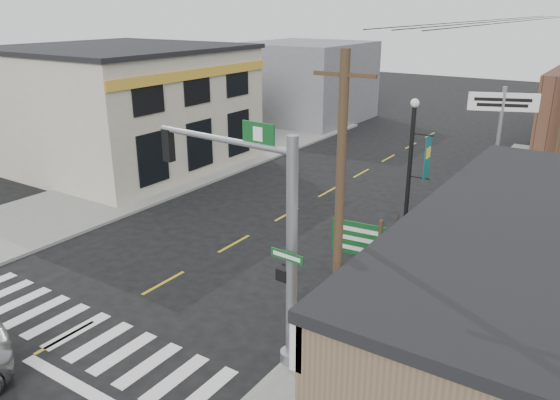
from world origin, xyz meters
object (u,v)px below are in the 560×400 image
Objects in this scene: lamp_post at (411,170)px; dance_center_sign at (501,120)px; traffic_signal_pole at (267,225)px; bare_tree at (416,234)px; utility_pole_near at (339,227)px; guide_sign at (358,248)px; fire_hydrant at (337,326)px.

dance_center_sign is (1.70, 5.61, 1.04)m from lamp_post.
bare_tree is at bearing 43.61° from traffic_signal_pole.
utility_pole_near reaches higher than lamp_post.
guide_sign is 2.57m from fire_hydrant.
fire_hydrant is at bearing 58.69° from traffic_signal_pole.
lamp_post is 1.41× the size of bare_tree.
dance_center_sign is at bearing 84.74° from utility_pole_near.
traffic_signal_pole is at bearing -122.76° from dance_center_sign.
traffic_signal_pole is at bearing -125.31° from fire_hydrant.
bare_tree is at bearing -33.59° from guide_sign.
traffic_signal_pole is 2.11× the size of guide_sign.
lamp_post is 7.93m from utility_pole_near.
guide_sign is 0.51× the size of dance_center_sign.
utility_pole_near reaches higher than traffic_signal_pole.
utility_pole_near is at bearing -111.07° from bare_tree.
utility_pole_near is (1.14, -7.81, 0.71)m from lamp_post.
traffic_signal_pole is at bearing 175.82° from utility_pole_near.
guide_sign is at bearing -95.90° from lamp_post.
fire_hydrant is at bearing -92.16° from lamp_post.
bare_tree is at bearing 23.62° from fire_hydrant.
lamp_post reaches higher than dance_center_sign.
lamp_post is at bearing 112.07° from bare_tree.
traffic_signal_pole reaches higher than dance_center_sign.
traffic_signal_pole reaches higher than guide_sign.
fire_hydrant is 0.11× the size of dance_center_sign.
lamp_post is at bearing 95.43° from utility_pole_near.
traffic_signal_pole reaches higher than bare_tree.
dance_center_sign is at bearing 74.51° from guide_sign.
traffic_signal_pole is 4.23m from guide_sign.
guide_sign is 0.71× the size of bare_tree.
guide_sign is 10.16m from dance_center_sign.
traffic_signal_pole reaches higher than fire_hydrant.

